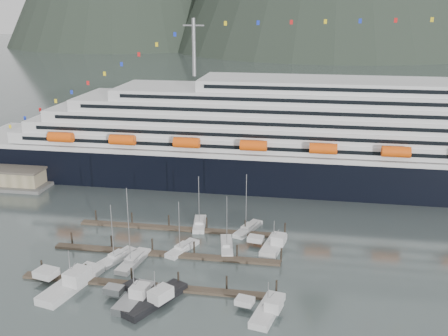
{
  "coord_description": "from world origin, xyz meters",
  "views": [
    {
      "loc": [
        23.7,
        -92.0,
        49.65
      ],
      "look_at": [
        4.24,
        22.0,
        13.63
      ],
      "focal_mm": 42.0,
      "sensor_mm": 36.0,
      "label": 1
    }
  ],
  "objects_px": {
    "sailboat_a": "(117,258)",
    "sailboat_d": "(227,246)",
    "trawler_e": "(273,244)",
    "cruise_ship": "(333,144)",
    "sailboat_b": "(133,261)",
    "trawler_b": "(134,296)",
    "sailboat_g": "(248,229)",
    "trawler_d": "(267,309)",
    "sailboat_f": "(200,224)",
    "trawler_c": "(155,298)",
    "trawler_a": "(70,283)",
    "sailboat_c": "(182,249)"
  },
  "relations": [
    {
      "from": "trawler_c",
      "to": "sailboat_d",
      "type": "bearing_deg",
      "value": 6.33
    },
    {
      "from": "sailboat_c",
      "to": "trawler_e",
      "type": "relative_size",
      "value": 1.07
    },
    {
      "from": "sailboat_d",
      "to": "trawler_e",
      "type": "height_order",
      "value": "sailboat_d"
    },
    {
      "from": "sailboat_b",
      "to": "trawler_e",
      "type": "distance_m",
      "value": 29.57
    },
    {
      "from": "sailboat_g",
      "to": "sailboat_b",
      "type": "bearing_deg",
      "value": 154.11
    },
    {
      "from": "cruise_ship",
      "to": "sailboat_a",
      "type": "height_order",
      "value": "cruise_ship"
    },
    {
      "from": "cruise_ship",
      "to": "sailboat_b",
      "type": "relative_size",
      "value": 12.38
    },
    {
      "from": "sailboat_f",
      "to": "trawler_e",
      "type": "relative_size",
      "value": 1.18
    },
    {
      "from": "sailboat_a",
      "to": "trawler_b",
      "type": "xyz_separation_m",
      "value": [
        8.55,
        -14.4,
        0.46
      ]
    },
    {
      "from": "cruise_ship",
      "to": "trawler_e",
      "type": "bearing_deg",
      "value": -106.33
    },
    {
      "from": "sailboat_d",
      "to": "sailboat_g",
      "type": "height_order",
      "value": "sailboat_g"
    },
    {
      "from": "sailboat_c",
      "to": "trawler_a",
      "type": "relative_size",
      "value": 0.77
    },
    {
      "from": "trawler_a",
      "to": "trawler_b",
      "type": "distance_m",
      "value": 13.23
    },
    {
      "from": "trawler_d",
      "to": "cruise_ship",
      "type": "bearing_deg",
      "value": 2.63
    },
    {
      "from": "trawler_d",
      "to": "sailboat_f",
      "type": "bearing_deg",
      "value": 41.72
    },
    {
      "from": "trawler_a",
      "to": "trawler_b",
      "type": "xyz_separation_m",
      "value": [
        13.0,
        -2.44,
        -0.12
      ]
    },
    {
      "from": "trawler_a",
      "to": "trawler_c",
      "type": "xyz_separation_m",
      "value": [
        16.76,
        -2.39,
        -0.12
      ]
    },
    {
      "from": "sailboat_a",
      "to": "sailboat_d",
      "type": "distance_m",
      "value": 23.02
    },
    {
      "from": "sailboat_c",
      "to": "trawler_d",
      "type": "xyz_separation_m",
      "value": [
        19.76,
        -20.56,
        0.43
      ]
    },
    {
      "from": "cruise_ship",
      "to": "trawler_c",
      "type": "bearing_deg",
      "value": -114.43
    },
    {
      "from": "sailboat_f",
      "to": "sailboat_g",
      "type": "height_order",
      "value": "sailboat_g"
    },
    {
      "from": "cruise_ship",
      "to": "sailboat_g",
      "type": "height_order",
      "value": "cruise_ship"
    },
    {
      "from": "trawler_e",
      "to": "sailboat_a",
      "type": "bearing_deg",
      "value": 119.39
    },
    {
      "from": "sailboat_a",
      "to": "sailboat_b",
      "type": "xyz_separation_m",
      "value": [
        3.79,
        -1.07,
        0.03
      ]
    },
    {
      "from": "cruise_ship",
      "to": "sailboat_d",
      "type": "distance_m",
      "value": 53.06
    },
    {
      "from": "trawler_a",
      "to": "trawler_b",
      "type": "relative_size",
      "value": 1.4
    },
    {
      "from": "sailboat_a",
      "to": "trawler_e",
      "type": "distance_m",
      "value": 32.71
    },
    {
      "from": "trawler_d",
      "to": "sailboat_a",
      "type": "bearing_deg",
      "value": 78.21
    },
    {
      "from": "sailboat_b",
      "to": "trawler_e",
      "type": "height_order",
      "value": "sailboat_b"
    },
    {
      "from": "trawler_c",
      "to": "trawler_d",
      "type": "height_order",
      "value": "trawler_c"
    },
    {
      "from": "trawler_d",
      "to": "trawler_e",
      "type": "bearing_deg",
      "value": 14.74
    },
    {
      "from": "sailboat_g",
      "to": "trawler_e",
      "type": "height_order",
      "value": "sailboat_g"
    },
    {
      "from": "sailboat_b",
      "to": "trawler_a",
      "type": "xyz_separation_m",
      "value": [
        -8.24,
        -10.89,
        0.55
      ]
    },
    {
      "from": "trawler_b",
      "to": "trawler_c",
      "type": "relative_size",
      "value": 0.81
    },
    {
      "from": "sailboat_a",
      "to": "cruise_ship",
      "type": "bearing_deg",
      "value": -16.25
    },
    {
      "from": "sailboat_f",
      "to": "trawler_b",
      "type": "bearing_deg",
      "value": 163.93
    },
    {
      "from": "cruise_ship",
      "to": "sailboat_f",
      "type": "bearing_deg",
      "value": -130.77
    },
    {
      "from": "trawler_d",
      "to": "sailboat_g",
      "type": "bearing_deg",
      "value": 25.11
    },
    {
      "from": "sailboat_f",
      "to": "trawler_a",
      "type": "relative_size",
      "value": 0.85
    },
    {
      "from": "trawler_c",
      "to": "trawler_b",
      "type": "bearing_deg",
      "value": 117.77
    },
    {
      "from": "trawler_b",
      "to": "sailboat_f",
      "type": "bearing_deg",
      "value": 0.72
    },
    {
      "from": "sailboat_b",
      "to": "cruise_ship",
      "type": "bearing_deg",
      "value": -27.44
    },
    {
      "from": "sailboat_f",
      "to": "trawler_d",
      "type": "xyz_separation_m",
      "value": [
        18.94,
        -33.85,
        0.42
      ]
    },
    {
      "from": "sailboat_d",
      "to": "trawler_d",
      "type": "relative_size",
      "value": 1.12
    },
    {
      "from": "sailboat_b",
      "to": "sailboat_d",
      "type": "relative_size",
      "value": 1.36
    },
    {
      "from": "sailboat_b",
      "to": "sailboat_c",
      "type": "xyz_separation_m",
      "value": [
        8.35,
        7.25,
        -0.05
      ]
    },
    {
      "from": "trawler_b",
      "to": "trawler_d",
      "type": "distance_m",
      "value": 23.36
    },
    {
      "from": "sailboat_f",
      "to": "sailboat_g",
      "type": "bearing_deg",
      "value": -102.95
    },
    {
      "from": "sailboat_g",
      "to": "trawler_d",
      "type": "distance_m",
      "value": 33.8
    },
    {
      "from": "trawler_b",
      "to": "trawler_d",
      "type": "height_order",
      "value": "trawler_b"
    }
  ]
}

